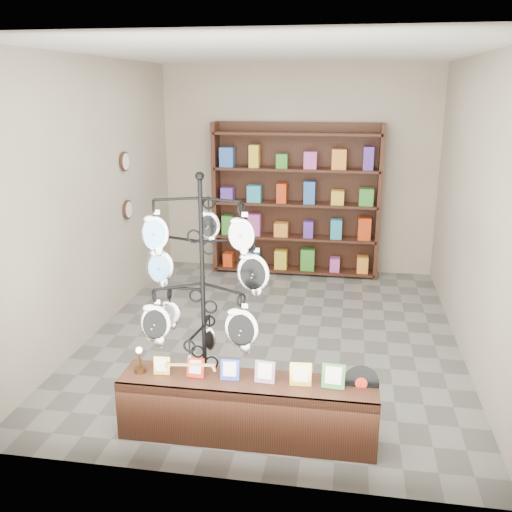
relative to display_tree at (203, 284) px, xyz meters
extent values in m
plane|color=slate|center=(0.33, 1.78, -1.20)|extent=(5.00, 5.00, 0.00)
plane|color=#B4A891|center=(0.33, 4.28, 0.30)|extent=(4.00, 0.00, 4.00)
plane|color=#B4A891|center=(0.33, -0.72, 0.30)|extent=(4.00, 0.00, 4.00)
plane|color=#B4A891|center=(-1.67, 1.78, 0.30)|extent=(0.00, 5.00, 5.00)
plane|color=#B4A891|center=(2.33, 1.78, 0.30)|extent=(0.00, 5.00, 5.00)
plane|color=white|center=(0.33, 1.78, 1.80)|extent=(5.00, 5.00, 0.00)
cylinder|color=black|center=(0.00, 0.00, -1.19)|extent=(0.44, 0.44, 0.03)
cylinder|color=black|center=(0.00, 0.00, -0.19)|extent=(0.04, 0.04, 2.03)
sphere|color=black|center=(0.00, 0.00, 0.84)|extent=(0.07, 0.07, 0.07)
ellipsoid|color=silver|center=(-0.01, 0.21, -0.56)|extent=(0.11, 0.04, 0.21)
cube|color=tan|center=(-0.04, -0.29, -0.55)|extent=(0.38, 0.07, 0.04)
cube|color=black|center=(0.39, -0.18, -0.95)|extent=(2.01, 0.42, 0.49)
cube|color=yellow|center=(-0.30, -0.18, -0.63)|extent=(0.13, 0.05, 0.15)
cube|color=red|center=(-0.03, -0.18, -0.63)|extent=(0.14, 0.05, 0.16)
cube|color=#263FA5|center=(0.25, -0.18, -0.63)|extent=(0.15, 0.05, 0.16)
cube|color=#E54C33|center=(0.52, -0.18, -0.62)|extent=(0.16, 0.05, 0.17)
cube|color=yellow|center=(0.80, -0.18, -0.62)|extent=(0.16, 0.06, 0.18)
cube|color=#337233|center=(1.04, -0.18, -0.61)|extent=(0.17, 0.06, 0.19)
cylinder|color=black|center=(1.25, -0.13, -0.68)|extent=(0.27, 0.06, 0.27)
cylinder|color=red|center=(1.25, -0.13, -0.68)|extent=(0.09, 0.03, 0.09)
cylinder|color=#422C12|center=(-0.48, -0.19, -0.69)|extent=(0.09, 0.09, 0.04)
cylinder|color=#422C12|center=(-0.48, -0.19, -0.61)|extent=(0.02, 0.02, 0.13)
sphere|color=#FFBF59|center=(-0.48, -0.19, -0.52)|extent=(0.05, 0.05, 0.05)
cube|color=black|center=(0.33, 4.22, -0.10)|extent=(2.40, 0.04, 2.20)
cube|color=black|center=(-0.85, 4.06, -0.10)|extent=(0.06, 0.36, 2.20)
cube|color=black|center=(1.51, 4.06, -0.10)|extent=(0.06, 0.36, 2.20)
cube|color=black|center=(0.33, 4.06, -1.15)|extent=(2.36, 0.36, 0.04)
cube|color=black|center=(0.33, 4.06, -0.65)|extent=(2.36, 0.36, 0.03)
cube|color=black|center=(0.33, 4.06, -0.15)|extent=(2.36, 0.36, 0.04)
cube|color=black|center=(0.33, 4.06, 0.35)|extent=(2.36, 0.36, 0.04)
cube|color=black|center=(0.33, 4.06, 0.85)|extent=(2.36, 0.36, 0.04)
cylinder|color=black|center=(-1.64, 2.58, 0.60)|extent=(0.03, 0.24, 0.24)
cylinder|color=black|center=(-1.64, 2.58, 0.00)|extent=(0.03, 0.24, 0.24)
camera|label=1|loc=(1.10, -4.07, 1.47)|focal=40.00mm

